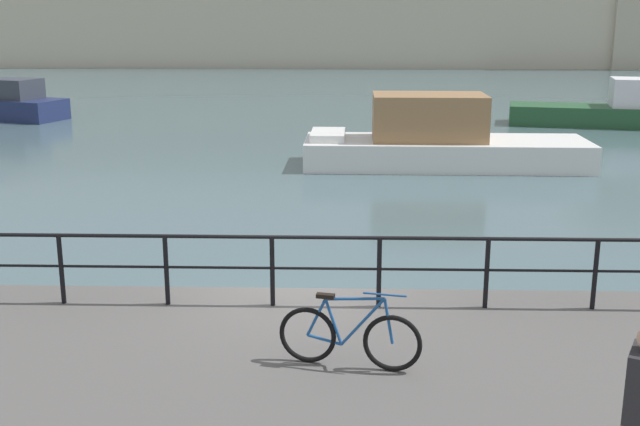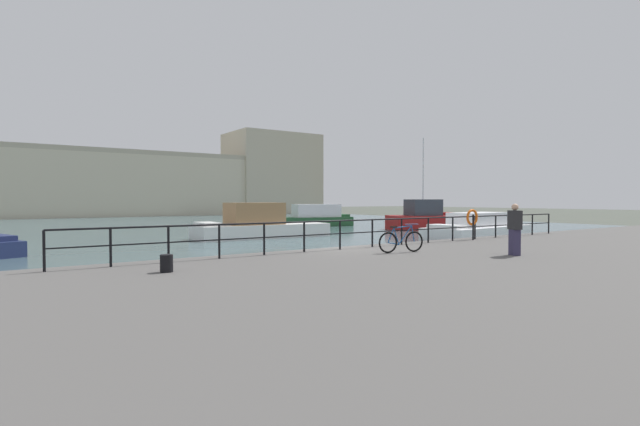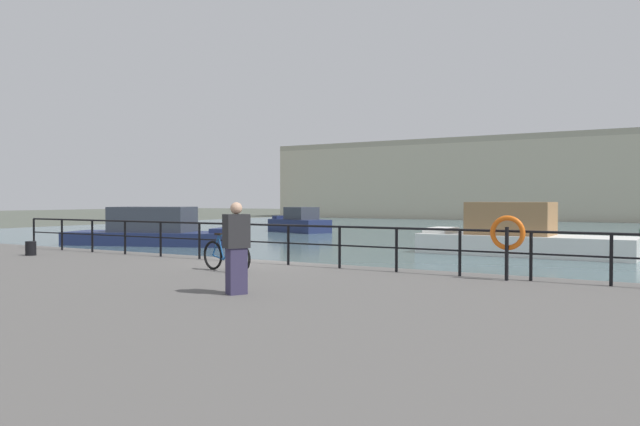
{
  "view_description": "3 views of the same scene",
  "coord_description": "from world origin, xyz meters",
  "px_view_note": "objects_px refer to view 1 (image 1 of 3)",
  "views": [
    {
      "loc": [
        0.64,
        -11.55,
        4.97
      ],
      "look_at": [
        0.2,
        3.43,
        1.08
      ],
      "focal_mm": 43.8,
      "sensor_mm": 36.0,
      "label": 1
    },
    {
      "loc": [
        -10.66,
        -14.38,
        2.57
      ],
      "look_at": [
        1.51,
        3.28,
        1.96
      ],
      "focal_mm": 26.2,
      "sensor_mm": 36.0,
      "label": 2
    },
    {
      "loc": [
        10.32,
        -14.36,
        2.49
      ],
      "look_at": [
        0.57,
        1.91,
        2.07
      ],
      "focal_mm": 34.67,
      "sensor_mm": 36.0,
      "label": 3
    }
  ],
  "objects_px": {
    "parked_bicycle": "(349,337)",
    "moored_cabin_cruiser": "(11,104)",
    "moored_small_launch": "(640,109)",
    "moored_harbor_tender": "(438,141)",
    "harbor_building": "(425,6)"
  },
  "relations": [
    {
      "from": "moored_small_launch",
      "to": "parked_bicycle",
      "type": "distance_m",
      "value": 28.98
    },
    {
      "from": "moored_harbor_tender",
      "to": "harbor_building",
      "type": "bearing_deg",
      "value": -94.26
    },
    {
      "from": "parked_bicycle",
      "to": "moored_cabin_cruiser",
      "type": "bearing_deg",
      "value": 131.68
    },
    {
      "from": "harbor_building",
      "to": "moored_cabin_cruiser",
      "type": "distance_m",
      "value": 45.18
    },
    {
      "from": "harbor_building",
      "to": "moored_small_launch",
      "type": "xyz_separation_m",
      "value": [
        5.5,
        -40.21,
        -4.58
      ]
    },
    {
      "from": "harbor_building",
      "to": "moored_cabin_cruiser",
      "type": "bearing_deg",
      "value": -121.11
    },
    {
      "from": "harbor_building",
      "to": "moored_cabin_cruiser",
      "type": "relative_size",
      "value": 14.38
    },
    {
      "from": "moored_small_launch",
      "to": "moored_cabin_cruiser",
      "type": "bearing_deg",
      "value": -172.05
    },
    {
      "from": "moored_small_launch",
      "to": "parked_bicycle",
      "type": "relative_size",
      "value": 5.87
    },
    {
      "from": "harbor_building",
      "to": "moored_cabin_cruiser",
      "type": "xyz_separation_m",
      "value": [
        -23.22,
        -38.48,
        -4.66
      ]
    },
    {
      "from": "moored_harbor_tender",
      "to": "parked_bicycle",
      "type": "xyz_separation_m",
      "value": [
        -3.04,
        -16.58,
        0.29
      ]
    },
    {
      "from": "moored_cabin_cruiser",
      "to": "harbor_building",
      "type": "bearing_deg",
      "value": -101.54
    },
    {
      "from": "moored_cabin_cruiser",
      "to": "moored_harbor_tender",
      "type": "xyz_separation_m",
      "value": [
        18.78,
        -11.06,
        0.11
      ]
    },
    {
      "from": "moored_small_launch",
      "to": "moored_cabin_cruiser",
      "type": "xyz_separation_m",
      "value": [
        -28.72,
        1.73,
        -0.08
      ]
    },
    {
      "from": "moored_cabin_cruiser",
      "to": "parked_bicycle",
      "type": "xyz_separation_m",
      "value": [
        15.75,
        -27.65,
        0.4
      ]
    }
  ]
}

